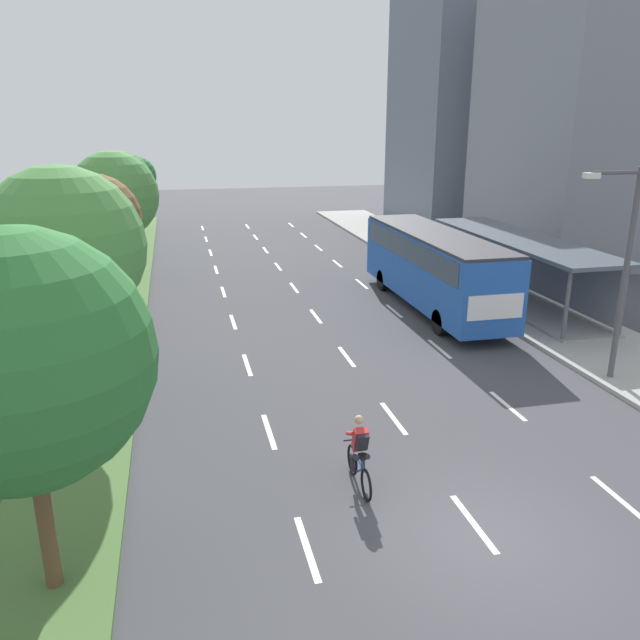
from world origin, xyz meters
TOP-DOWN VIEW (x-y plane):
  - ground_plane at (0.00, 0.00)m, footprint 140.00×140.00m
  - median_strip at (-8.30, 20.00)m, footprint 2.60×52.00m
  - sidewalk_right at (9.25, 20.00)m, footprint 4.50×52.00m
  - lane_divider_left at (-3.50, 17.66)m, footprint 0.14×46.31m
  - lane_divider_center at (0.00, 17.66)m, footprint 0.14×46.31m
  - lane_divider_right at (3.50, 17.66)m, footprint 0.14×46.31m
  - bus_shelter at (9.53, 15.20)m, footprint 2.90×12.07m
  - bus at (5.25, 15.27)m, footprint 2.54×11.29m
  - cyclist at (-1.91, 2.28)m, footprint 0.46×1.82m
  - median_tree_nearest at (-8.06, 0.34)m, footprint 4.20×4.20m
  - median_tree_second at (-8.50, 8.02)m, footprint 4.33×4.33m
  - median_tree_third at (-8.51, 15.71)m, footprint 3.52×3.52m
  - median_tree_fourth at (-8.40, 23.40)m, footprint 4.34×4.34m
  - median_tree_fifth at (-8.52, 31.09)m, footprint 3.67×3.67m
  - median_tree_farthest at (-8.05, 38.77)m, footprint 2.82×2.82m
  - streetlight at (7.42, 6.30)m, footprint 1.91×0.24m
  - building_near_right at (17.41, 24.51)m, footprint 7.39×11.45m
  - building_mid_right at (15.55, 38.12)m, footprint 6.08×10.75m

SIDE VIEW (x-z plane):
  - ground_plane at x=0.00m, z-range 0.00..0.00m
  - lane_divider_left at x=-3.50m, z-range 0.00..0.01m
  - lane_divider_center at x=0.00m, z-range 0.00..0.01m
  - lane_divider_right at x=3.50m, z-range 0.00..0.01m
  - median_strip at x=-8.30m, z-range 0.00..0.12m
  - sidewalk_right at x=9.25m, z-range 0.00..0.15m
  - cyclist at x=-1.91m, z-range -0.06..1.65m
  - bus_shelter at x=9.53m, z-range 0.44..3.30m
  - bus at x=5.25m, z-range 0.38..3.75m
  - streetlight at x=7.42m, z-range 0.64..7.14m
  - median_tree_farthest at x=-8.05m, z-range 1.39..6.82m
  - median_tree_third at x=-8.51m, z-range 1.31..7.23m
  - median_tree_nearest at x=-8.06m, z-range 1.17..7.50m
  - median_tree_fifth at x=-8.52m, z-range 1.32..7.41m
  - median_tree_fourth at x=-8.40m, z-range 1.17..7.61m
  - median_tree_second at x=-8.50m, z-range 1.31..8.05m
  - building_near_right at x=17.41m, z-range 0.00..17.04m
  - building_mid_right at x=15.55m, z-range 0.00..17.88m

